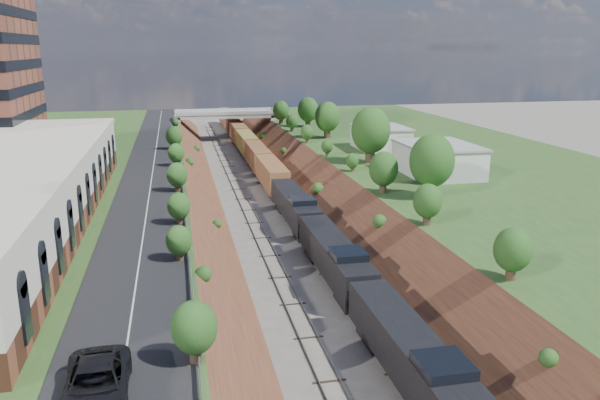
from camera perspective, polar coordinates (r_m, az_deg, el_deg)
The scene contains 16 objects.
platform_left at distance 87.06m, azimuth -25.67°, elevation 0.11°, with size 44.00×180.00×5.00m, color #2E5021.
platform_right at distance 95.73m, azimuth 16.28°, elevation 2.19°, with size 44.00×180.00×5.00m, color #2E5021.
embankment_left at distance 85.12m, azimuth -10.98°, elevation -0.73°, with size 7.07×180.00×7.07m, color brown.
embankment_right at distance 88.17m, azimuth 3.45°, elevation 0.05°, with size 7.07×180.00×7.07m, color brown.
rail_left_track at distance 85.61m, azimuth -5.36°, elevation -0.37°, with size 1.58×180.00×0.18m, color gray.
rail_right_track at distance 86.33m, azimuth -1.93°, elevation -0.19°, with size 1.58×180.00×0.18m, color gray.
road at distance 84.01m, azimuth -14.21°, elevation 2.43°, with size 8.00×180.00×0.10m, color black.
guardrail at distance 83.64m, azimuth -11.43°, elevation 2.88°, with size 0.10×171.00×0.70m.
commercial_building at distance 63.74m, azimuth -26.29°, elevation 0.71°, with size 14.30×62.30×7.00m.
overpass at distance 145.69m, azimuth -7.33°, elevation 7.73°, with size 24.50×8.30×7.40m.
white_building_near at distance 83.62m, azimuth 13.31°, elevation 3.79°, with size 9.00×12.00×4.00m, color silver.
white_building_far at distance 103.49m, azimuth 7.88°, elevation 5.96°, with size 8.00×10.00×3.60m, color silver.
tree_right_large at distance 69.79m, azimuth 12.74°, elevation 3.71°, with size 5.25×5.25×7.61m.
tree_left_crest at distance 44.81m, azimuth -11.14°, elevation -5.41°, with size 2.45×2.45×3.55m.
freight_train at distance 107.39m, azimuth -4.06°, elevation 4.12°, with size 3.07×156.33×4.58m.
suv at distance 31.91m, azimuth -19.26°, elevation -16.65°, with size 3.18×6.89×1.91m, color black.
Camera 1 is at (-12.00, -22.16, 22.21)m, focal length 35.00 mm.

